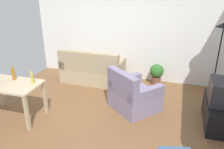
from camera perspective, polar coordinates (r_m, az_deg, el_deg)
ground_plane at (r=4.84m, az=-2.90°, el=-10.42°), size 5.20×4.40×0.02m
wall_rear at (r=6.29m, az=3.70°, el=10.96°), size 5.20×0.10×2.70m
couch at (r=6.27m, az=-4.96°, el=0.90°), size 1.64×0.84×0.92m
tv_stand at (r=4.92m, az=24.71°, el=-8.72°), size 0.44×1.10×0.48m
tv at (r=4.71m, az=25.67°, el=-3.92°), size 0.41×0.60×0.44m
torchiere_lamp at (r=5.43m, az=25.61°, el=7.55°), size 0.32×0.32×1.81m
desk at (r=4.92m, az=-24.18°, el=-3.17°), size 1.21×0.71×0.76m
potted_plant at (r=6.16m, az=11.10°, el=0.38°), size 0.36×0.36×0.57m
armchair at (r=4.94m, az=5.23°, el=-5.28°), size 1.23×1.22×0.92m
bottle_amber at (r=4.96m, az=-23.44°, el=0.11°), size 0.07×0.07×0.28m
bottle_squat at (r=4.63m, az=-19.35°, el=-0.82°), size 0.06×0.06×0.28m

